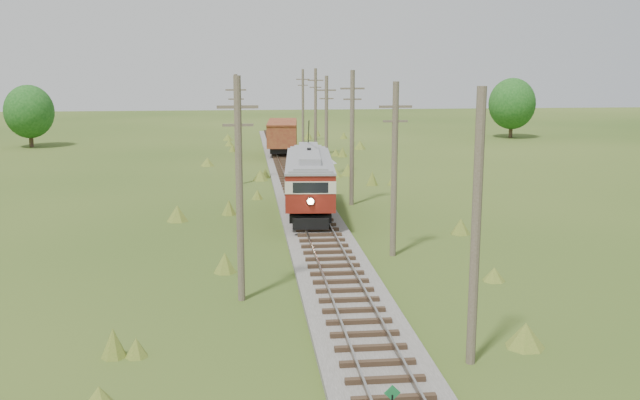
{
  "coord_description": "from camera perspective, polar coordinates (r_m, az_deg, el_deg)",
  "views": [
    {
      "loc": [
        -4.0,
        -15.81,
        9.49
      ],
      "look_at": [
        0.0,
        21.27,
        2.27
      ],
      "focal_mm": 40.0,
      "sensor_mm": 36.0,
      "label": 1
    }
  ],
  "objects": [
    {
      "name": "tree_mid_b",
      "position": [
        94.3,
        15.11,
        7.45
      ],
      "size": [
        5.88,
        5.88,
        7.57
      ],
      "color": "#38281C",
      "rests_on": "ground"
    },
    {
      "name": "utility_pole_r_5",
      "position": [
        73.35,
        -0.36,
        7.12
      ],
      "size": [
        1.6,
        0.3,
        8.9
      ],
      "color": "brown",
      "rests_on": "ground"
    },
    {
      "name": "utility_pole_l_b",
      "position": [
        56.04,
        -6.68,
        5.7
      ],
      "size": [
        1.6,
        0.3,
        8.6
      ],
      "color": "brown",
      "rests_on": "ground"
    },
    {
      "name": "switch_marker",
      "position": [
        19.81,
        5.79,
        -15.66
      ],
      "size": [
        0.45,
        0.06,
        1.08
      ],
      "color": "black",
      "rests_on": "ground"
    },
    {
      "name": "utility_pole_r_4",
      "position": [
        60.44,
        0.52,
        6.05
      ],
      "size": [
        1.6,
        0.3,
        8.4
      ],
      "color": "brown",
      "rests_on": "ground"
    },
    {
      "name": "utility_pole_r_3",
      "position": [
        47.61,
        2.58,
        5.08
      ],
      "size": [
        1.6,
        0.3,
        9.0
      ],
      "color": "brown",
      "rests_on": "ground"
    },
    {
      "name": "utility_pole_r_2",
      "position": [
        34.95,
        5.97,
        2.56
      ],
      "size": [
        1.6,
        0.3,
        8.6
      ],
      "color": "brown",
      "rests_on": "ground"
    },
    {
      "name": "gravel_pile",
      "position": [
        68.78,
        0.11,
        3.44
      ],
      "size": [
        2.92,
        3.09,
        1.06
      ],
      "color": "gray",
      "rests_on": "ground"
    },
    {
      "name": "streetcar",
      "position": [
        44.13,
        -0.88,
        1.94
      ],
      "size": [
        3.72,
        12.14,
        5.5
      ],
      "rotation": [
        0.0,
        0.0,
        -0.08
      ],
      "color": "black",
      "rests_on": "ground"
    },
    {
      "name": "railbed_main",
      "position": [
        50.82,
        -1.54,
        0.41
      ],
      "size": [
        3.6,
        96.0,
        0.57
      ],
      "color": "#605B54",
      "rests_on": "ground"
    },
    {
      "name": "utility_pole_r_1",
      "position": [
        22.57,
        12.37,
        -2.34
      ],
      "size": [
        0.3,
        0.3,
        8.8
      ],
      "color": "brown",
      "rests_on": "ground"
    },
    {
      "name": "utility_pole_r_6",
      "position": [
        86.25,
        -1.37,
        7.62
      ],
      "size": [
        1.6,
        0.3,
        8.7
      ],
      "color": "brown",
      "rests_on": "ground"
    },
    {
      "name": "tree_mid_a",
      "position": [
        87.34,
        -22.25,
        6.56
      ],
      "size": [
        5.46,
        5.46,
        7.03
      ],
      "color": "#38281C",
      "rests_on": "ground"
    },
    {
      "name": "gondola",
      "position": [
        73.66,
        -3.03,
        5.24
      ],
      "size": [
        3.59,
        9.18,
        2.99
      ],
      "rotation": [
        0.0,
        0.0,
        -0.08
      ],
      "color": "black",
      "rests_on": "ground"
    },
    {
      "name": "utility_pole_l_a",
      "position": [
        28.23,
        -6.47,
        0.97
      ],
      "size": [
        1.6,
        0.3,
        9.0
      ],
      "color": "brown",
      "rests_on": "ground"
    }
  ]
}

